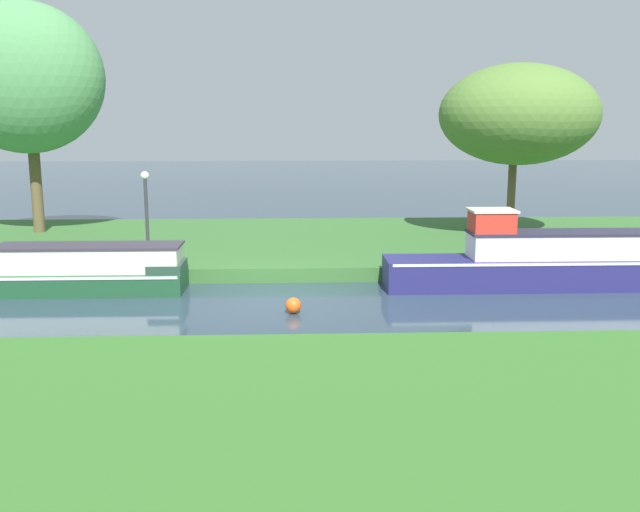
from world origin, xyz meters
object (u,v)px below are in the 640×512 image
at_px(navy_narrowboat, 569,262).
at_px(lamp_post, 146,204).
at_px(mooring_post_near, 543,250).
at_px(willow_tree_centre, 519,115).
at_px(channel_buoy, 293,306).
at_px(willow_tree_left, 24,78).
at_px(forest_barge, 79,271).

relative_size(navy_narrowboat, lamp_post, 3.77).
relative_size(navy_narrowboat, mooring_post_near, 12.70).
relative_size(willow_tree_centre, channel_buoy, 15.88).
relative_size(willow_tree_centre, lamp_post, 2.30).
bearing_deg(willow_tree_left, lamp_post, -44.99).
height_order(navy_narrowboat, mooring_post_near, navy_narrowboat).
height_order(lamp_post, mooring_post_near, lamp_post).
bearing_deg(channel_buoy, forest_barge, 157.45).
distance_m(forest_barge, mooring_post_near, 12.72).
xyz_separation_m(forest_barge, mooring_post_near, (12.65, 1.30, 0.24)).
distance_m(willow_tree_centre, lamp_post, 12.78).
height_order(forest_barge, channel_buoy, forest_barge).
bearing_deg(mooring_post_near, channel_buoy, -153.10).
bearing_deg(forest_barge, lamp_post, 59.03).
relative_size(navy_narrowboat, willow_tree_left, 1.21).
relative_size(willow_tree_left, willow_tree_centre, 1.36).
xyz_separation_m(willow_tree_left, mooring_post_near, (16.29, -5.93, -5.01)).
bearing_deg(willow_tree_left, navy_narrowboat, -23.61).
relative_size(forest_barge, navy_narrowboat, 0.62).
distance_m(willow_tree_left, willow_tree_centre, 16.99).
bearing_deg(mooring_post_near, navy_narrowboat, -79.25).
xyz_separation_m(forest_barge, navy_narrowboat, (12.90, 0.00, 0.14)).
distance_m(navy_narrowboat, willow_tree_left, 18.75).
height_order(willow_tree_left, channel_buoy, willow_tree_left).
xyz_separation_m(willow_tree_centre, channel_buoy, (-7.72, -8.37, -4.39)).
xyz_separation_m(mooring_post_near, channel_buoy, (-7.10, -3.60, -0.59)).
height_order(willow_tree_left, mooring_post_near, willow_tree_left).
bearing_deg(willow_tree_centre, channel_buoy, -132.67).
bearing_deg(lamp_post, willow_tree_centre, 17.79).
relative_size(forest_barge, lamp_post, 2.34).
xyz_separation_m(willow_tree_left, lamp_post, (4.98, -4.98, -3.75)).
bearing_deg(navy_narrowboat, willow_tree_centre, 86.47).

